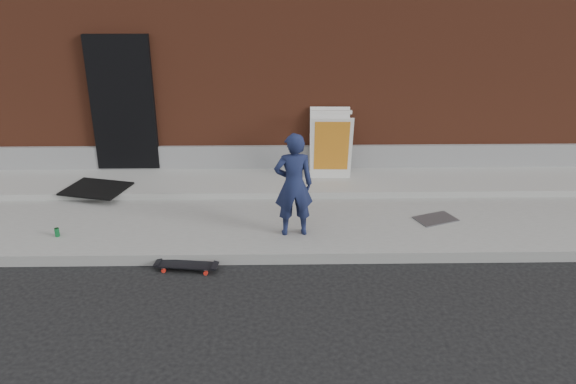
{
  "coord_description": "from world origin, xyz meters",
  "views": [
    {
      "loc": [
        -0.01,
        -6.27,
        3.57
      ],
      "look_at": [
        0.11,
        0.8,
        0.68
      ],
      "focal_mm": 35.0,
      "sensor_mm": 36.0,
      "label": 1
    }
  ],
  "objects_px": {
    "skateboard": "(186,265)",
    "soda_can": "(57,232)",
    "pizza_sign": "(331,144)",
    "child": "(294,185)"
  },
  "relations": [
    {
      "from": "skateboard",
      "to": "soda_can",
      "type": "relative_size",
      "value": 6.67
    },
    {
      "from": "child",
      "to": "pizza_sign",
      "type": "relative_size",
      "value": 1.27
    },
    {
      "from": "soda_can",
      "to": "skateboard",
      "type": "bearing_deg",
      "value": -20.43
    },
    {
      "from": "child",
      "to": "soda_can",
      "type": "xyz_separation_m",
      "value": [
        -3.19,
        -0.04,
        -0.65
      ]
    },
    {
      "from": "skateboard",
      "to": "pizza_sign",
      "type": "distance_m",
      "value": 3.43
    },
    {
      "from": "child",
      "to": "pizza_sign",
      "type": "distance_m",
      "value": 2.06
    },
    {
      "from": "pizza_sign",
      "to": "skateboard",
      "type": "bearing_deg",
      "value": -127.13
    },
    {
      "from": "skateboard",
      "to": "soda_can",
      "type": "xyz_separation_m",
      "value": [
        -1.83,
        0.68,
        0.14
      ]
    },
    {
      "from": "child",
      "to": "skateboard",
      "type": "distance_m",
      "value": 1.73
    },
    {
      "from": "pizza_sign",
      "to": "soda_can",
      "type": "relative_size",
      "value": 9.42
    }
  ]
}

